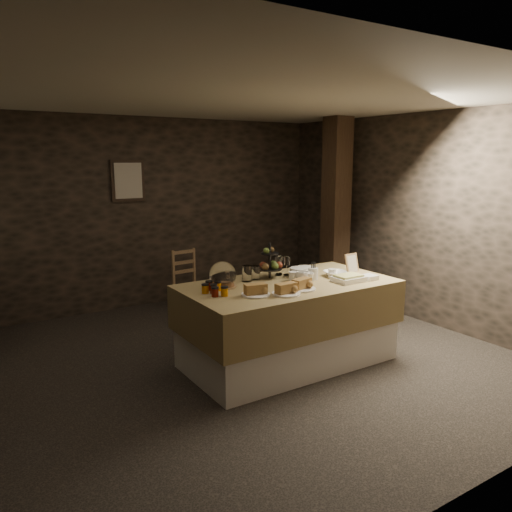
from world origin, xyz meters
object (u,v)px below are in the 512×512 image
timber_column (336,212)px  fruit_stand (271,264)px  buffet_table (288,317)px  chair (188,283)px

timber_column → fruit_stand: size_ratio=7.14×
buffet_table → fruit_stand: (-0.03, 0.27, 0.50)m
timber_column → buffet_table: bearing=-142.6°
chair → buffet_table: bearing=-94.6°
chair → fruit_stand: fruit_stand is taller
fruit_stand → buffet_table: bearing=-83.2°
buffet_table → timber_column: (1.85, 1.42, 0.82)m
buffet_table → timber_column: bearing=37.4°
chair → fruit_stand: 2.06m
chair → timber_column: timber_column is taller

